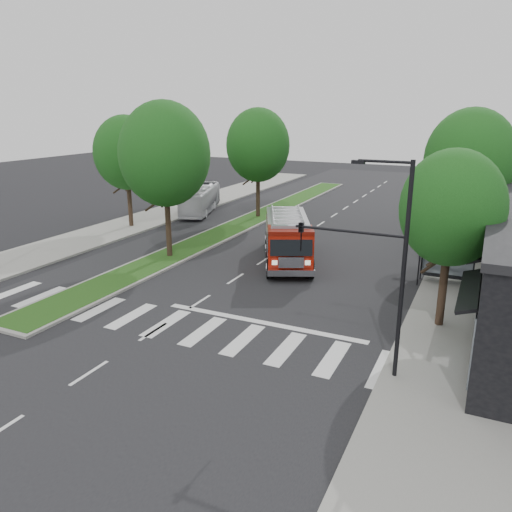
{
  "coord_description": "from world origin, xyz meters",
  "views": [
    {
      "loc": [
        12.85,
        -20.51,
        9.6
      ],
      "look_at": [
        1.67,
        3.28,
        1.8
      ],
      "focal_mm": 35.0,
      "sensor_mm": 36.0,
      "label": 1
    }
  ],
  "objects": [
    {
      "name": "median",
      "position": [
        -6.0,
        18.0,
        0.08
      ],
      "size": [
        3.0,
        50.0,
        0.15
      ],
      "color": "gray",
      "rests_on": "ground"
    },
    {
      "name": "tree_left_mid",
      "position": [
        -14.0,
        12.0,
        6.16
      ],
      "size": [
        5.2,
        5.2,
        9.16
      ],
      "color": "black",
      "rests_on": "ground"
    },
    {
      "name": "sidewalk_right",
      "position": [
        12.5,
        10.0,
        0.07
      ],
      "size": [
        5.0,
        80.0,
        0.15
      ],
      "primitive_type": "cube",
      "color": "gray",
      "rests_on": "ground"
    },
    {
      "name": "tree_right_mid",
      "position": [
        11.5,
        14.0,
        6.49
      ],
      "size": [
        5.6,
        5.6,
        9.72
      ],
      "color": "black",
      "rests_on": "ground"
    },
    {
      "name": "tree_right_far",
      "position": [
        11.5,
        24.0,
        5.84
      ],
      "size": [
        5.0,
        5.0,
        8.73
      ],
      "color": "black",
      "rests_on": "ground"
    },
    {
      "name": "ground",
      "position": [
        0.0,
        0.0,
        0.0
      ],
      "size": [
        140.0,
        140.0,
        0.0
      ],
      "primitive_type": "plane",
      "color": "black",
      "rests_on": "ground"
    },
    {
      "name": "streetlight_right_near",
      "position": [
        9.61,
        -3.5,
        4.67
      ],
      "size": [
        4.08,
        0.22,
        8.0
      ],
      "color": "black",
      "rests_on": "ground"
    },
    {
      "name": "fire_engine",
      "position": [
        1.38,
        8.67,
        1.49
      ],
      "size": [
        6.15,
        9.27,
        3.11
      ],
      "rotation": [
        0.0,
        0.0,
        0.43
      ],
      "color": "#670E05",
      "rests_on": "ground"
    },
    {
      "name": "tree_median_far",
      "position": [
        -6.0,
        20.0,
        6.49
      ],
      "size": [
        5.6,
        5.6,
        9.72
      ],
      "color": "black",
      "rests_on": "ground"
    },
    {
      "name": "sidewalk_left",
      "position": [
        -14.5,
        10.0,
        0.07
      ],
      "size": [
        5.0,
        80.0,
        0.15
      ],
      "primitive_type": "cube",
      "color": "gray",
      "rests_on": "ground"
    },
    {
      "name": "bus_shelter",
      "position": [
        11.2,
        8.15,
        2.04
      ],
      "size": [
        3.2,
        1.6,
        2.61
      ],
      "color": "black",
      "rests_on": "ground"
    },
    {
      "name": "tree_right_near",
      "position": [
        11.5,
        2.0,
        5.51
      ],
      "size": [
        4.4,
        4.4,
        8.05
      ],
      "color": "black",
      "rests_on": "ground"
    },
    {
      "name": "city_bus",
      "position": [
        -12.0,
        19.87,
        1.28
      ],
      "size": [
        5.07,
        9.38,
        2.56
      ],
      "primitive_type": "imported",
      "rotation": [
        0.0,
        0.0,
        0.34
      ],
      "color": "silver",
      "rests_on": "ground"
    },
    {
      "name": "streetlight_right_far",
      "position": [
        10.35,
        20.0,
        4.48
      ],
      "size": [
        2.11,
        0.2,
        8.0
      ],
      "color": "black",
      "rests_on": "ground"
    },
    {
      "name": "tree_median_near",
      "position": [
        -6.0,
        6.0,
        6.81
      ],
      "size": [
        5.8,
        5.8,
        10.16
      ],
      "color": "black",
      "rests_on": "ground"
    }
  ]
}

